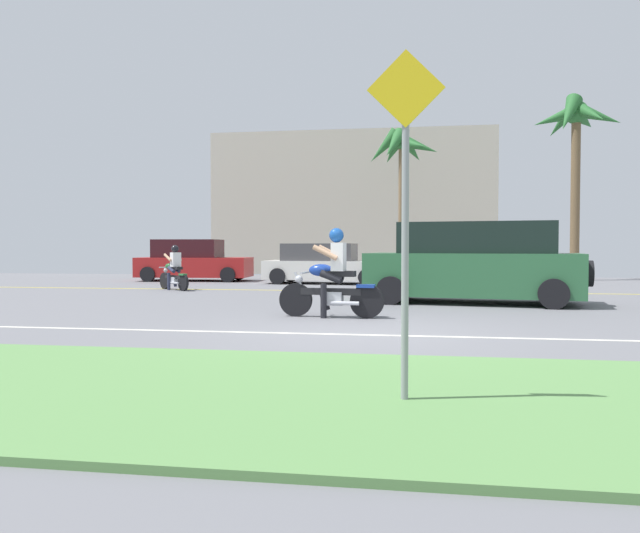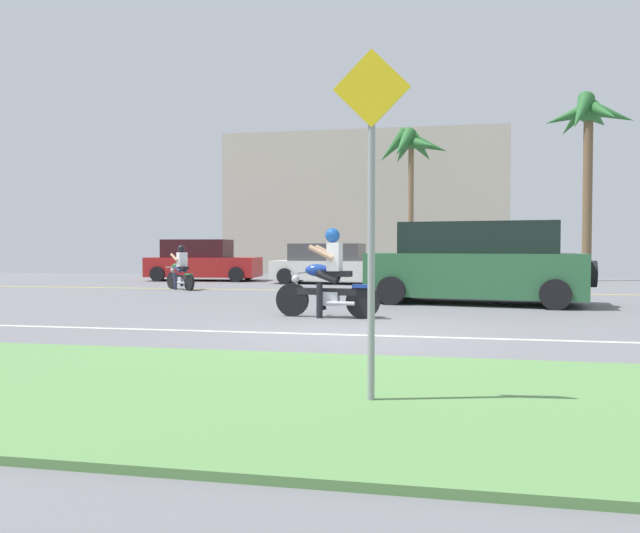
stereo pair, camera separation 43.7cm
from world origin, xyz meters
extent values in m
cube|color=slate|center=(0.00, 3.00, -0.02)|extent=(56.00, 30.00, 0.04)
cube|color=#5B8C4C|center=(0.00, -4.10, 0.03)|extent=(56.00, 3.80, 0.06)
cube|color=silver|center=(0.00, -0.29, 0.00)|extent=(50.40, 0.12, 0.01)
cube|color=yellow|center=(0.00, 8.54, 0.00)|extent=(50.40, 0.12, 0.01)
cylinder|color=black|center=(-1.43, 1.93, 0.31)|extent=(0.63, 0.15, 0.62)
cylinder|color=black|center=(-0.09, 1.81, 0.31)|extent=(0.63, 0.15, 0.62)
cylinder|color=#B7BAC1|center=(-1.33, 1.92, 0.57)|extent=(0.28, 0.08, 0.54)
cube|color=black|center=(-0.76, 1.87, 0.48)|extent=(1.14, 0.20, 0.12)
cube|color=#B7BAC1|center=(-0.71, 1.86, 0.35)|extent=(0.35, 0.23, 0.25)
ellipsoid|color=navy|center=(-0.95, 1.88, 0.87)|extent=(0.46, 0.25, 0.23)
cube|color=black|center=(-0.56, 1.85, 0.81)|extent=(0.51, 0.27, 0.10)
cube|color=navy|center=(-0.11, 1.81, 0.59)|extent=(0.34, 0.19, 0.06)
cylinder|color=#B7BAC1|center=(-1.25, 1.91, 0.82)|extent=(0.09, 0.64, 0.04)
sphere|color=#B7BAC1|center=(-1.37, 1.92, 0.70)|extent=(0.14, 0.14, 0.14)
cylinder|color=#B7BAC1|center=(-0.49, 1.72, 0.28)|extent=(0.52, 0.12, 0.07)
cube|color=white|center=(-0.62, 1.86, 1.12)|extent=(0.26, 0.35, 0.52)
sphere|color=#194C9E|center=(-0.66, 1.86, 1.51)|extent=(0.27, 0.27, 0.27)
cylinder|color=black|center=(-0.73, 1.97, 0.76)|extent=(0.43, 0.17, 0.26)
cylinder|color=black|center=(-0.75, 1.76, 0.76)|extent=(0.43, 0.17, 0.26)
cylinder|color=black|center=(-0.88, 1.73, 0.32)|extent=(0.12, 0.12, 0.63)
cylinder|color=black|center=(-0.90, 2.01, 0.28)|extent=(0.22, 0.13, 0.35)
cylinder|color=tan|center=(-0.81, 2.08, 1.20)|extent=(0.48, 0.13, 0.29)
cylinder|color=tan|center=(-0.84, 1.67, 1.20)|extent=(0.48, 0.13, 0.29)
cube|color=#2D663D|center=(2.06, 5.24, 0.66)|extent=(4.99, 2.54, 0.98)
cube|color=black|center=(2.15, 5.22, 1.51)|extent=(3.63, 2.09, 0.71)
cylinder|color=black|center=(3.89, 5.93, 0.32)|extent=(0.66, 0.31, 0.64)
cylinder|color=black|center=(0.49, 6.41, 0.32)|extent=(0.66, 0.31, 0.64)
cylinder|color=black|center=(3.62, 4.06, 0.32)|extent=(0.66, 0.31, 0.64)
cylinder|color=black|center=(0.23, 4.55, 0.32)|extent=(0.66, 0.31, 0.64)
cylinder|color=black|center=(4.52, 4.89, 0.71)|extent=(0.28, 0.60, 0.58)
cube|color=#AD1E1E|center=(-7.56, 13.03, 0.52)|extent=(4.30, 1.90, 0.74)
cube|color=#351116|center=(-7.81, 13.02, 1.23)|extent=(2.51, 1.57, 0.68)
cylinder|color=black|center=(-9.04, 12.11, 0.28)|extent=(0.57, 0.21, 0.56)
cylinder|color=black|center=(-6.00, 12.26, 0.28)|extent=(0.57, 0.21, 0.56)
cylinder|color=black|center=(-9.12, 13.81, 0.28)|extent=(0.57, 0.21, 0.56)
cylinder|color=black|center=(-6.08, 13.95, 0.28)|extent=(0.57, 0.21, 0.56)
cube|color=white|center=(-2.32, 12.06, 0.48)|extent=(4.43, 1.97, 0.65)
cube|color=#444346|center=(-2.58, 12.08, 1.11)|extent=(2.61, 1.60, 0.60)
cylinder|color=black|center=(-3.94, 11.36, 0.28)|extent=(0.57, 0.22, 0.56)
cylinder|color=black|center=(-0.84, 11.12, 0.28)|extent=(0.57, 0.22, 0.56)
cylinder|color=black|center=(-3.81, 13.00, 0.28)|extent=(0.57, 0.22, 0.56)
cylinder|color=black|center=(-0.71, 12.76, 0.28)|extent=(0.57, 0.22, 0.56)
cylinder|color=brown|center=(6.87, 15.66, 3.23)|extent=(0.34, 0.34, 6.47)
sphere|color=#28662D|center=(6.87, 15.66, 6.47)|extent=(0.90, 0.90, 0.90)
cone|color=#28662D|center=(7.61, 15.51, 6.28)|extent=(1.89, 0.96, 1.19)
cone|color=#28662D|center=(7.30, 16.29, 6.28)|extent=(1.51, 1.81, 0.90)
cone|color=#28662D|center=(6.51, 16.33, 6.28)|extent=(1.36, 1.83, 1.45)
cone|color=#28662D|center=(6.10, 15.65, 6.28)|extent=(1.81, 0.63, 1.10)
cone|color=#28662D|center=(6.44, 15.03, 6.28)|extent=(1.39, 1.64, 1.68)
cone|color=#28662D|center=(7.16, 14.96, 6.28)|extent=(1.25, 1.89, 1.29)
cylinder|color=brown|center=(0.18, 16.22, 2.79)|extent=(0.23, 0.23, 5.58)
sphere|color=#28662D|center=(0.18, 16.22, 5.58)|extent=(0.59, 0.59, 0.59)
cone|color=#28662D|center=(0.89, 16.09, 5.40)|extent=(1.78, 0.87, 1.10)
cone|color=#28662D|center=(0.56, 16.83, 5.40)|extent=(1.37, 1.73, 1.31)
cone|color=#28662D|center=(-0.16, 16.86, 5.40)|extent=(1.28, 1.72, 1.40)
cone|color=#28662D|center=(-0.54, 16.15, 5.40)|extent=(1.54, 0.72, 1.58)
cone|color=#28662D|center=(-0.12, 15.56, 5.40)|extent=(1.18, 1.69, 1.48)
cone|color=#28662D|center=(0.61, 15.64, 5.40)|extent=(1.48, 1.70, 0.92)
cylinder|color=black|center=(-6.84, 8.52, 0.26)|extent=(0.45, 0.38, 0.51)
cylinder|color=black|center=(-5.97, 7.83, 0.26)|extent=(0.45, 0.38, 0.51)
cylinder|color=#B7BAC1|center=(-6.77, 8.47, 0.47)|extent=(0.21, 0.18, 0.44)
cube|color=black|center=(-6.41, 8.18, 0.39)|extent=(0.78, 0.64, 0.10)
cube|color=#B7BAC1|center=(-6.37, 8.15, 0.29)|extent=(0.32, 0.30, 0.20)
ellipsoid|color=#236B33|center=(-6.53, 8.27, 0.71)|extent=(0.37, 0.20, 0.19)
cube|color=black|center=(-6.27, 8.07, 0.66)|extent=(0.44, 0.40, 0.08)
cube|color=#236B33|center=(-5.99, 7.85, 0.48)|extent=(0.30, 0.28, 0.05)
cylinder|color=#B7BAC1|center=(-6.72, 8.43, 0.68)|extent=(0.35, 0.43, 0.03)
sphere|color=#B7BAC1|center=(-6.80, 8.49, 0.57)|extent=(0.12, 0.12, 0.12)
cylinder|color=#B7BAC1|center=(-6.28, 7.95, 0.23)|extent=(0.37, 0.31, 0.06)
cube|color=white|center=(-6.31, 8.11, 0.92)|extent=(0.32, 0.33, 0.43)
sphere|color=black|center=(-6.34, 8.13, 1.24)|extent=(0.22, 0.22, 0.22)
cylinder|color=#2D334C|center=(-6.34, 8.24, 0.62)|extent=(0.34, 0.30, 0.21)
cylinder|color=#2D334C|center=(-6.45, 8.10, 0.62)|extent=(0.34, 0.30, 0.21)
cylinder|color=#2D334C|center=(-6.55, 8.14, 0.26)|extent=(0.13, 0.13, 0.52)
cylinder|color=#2D334C|center=(-6.44, 8.33, 0.23)|extent=(0.19, 0.18, 0.29)
cylinder|color=tan|center=(-6.34, 8.34, 0.98)|extent=(0.35, 0.30, 0.24)
cylinder|color=tan|center=(-6.55, 8.08, 0.98)|extent=(0.35, 0.30, 0.24)
cylinder|color=gray|center=(0.69, -4.25, 1.16)|extent=(0.06, 0.06, 2.33)
cube|color=yellow|center=(0.69, -4.27, 2.57)|extent=(0.62, 0.03, 0.62)
cube|color=beige|center=(-2.27, 21.00, 3.37)|extent=(13.38, 4.00, 6.75)
camera|label=1|loc=(0.77, -9.24, 1.30)|focal=34.30mm
camera|label=2|loc=(1.20, -9.17, 1.30)|focal=34.30mm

